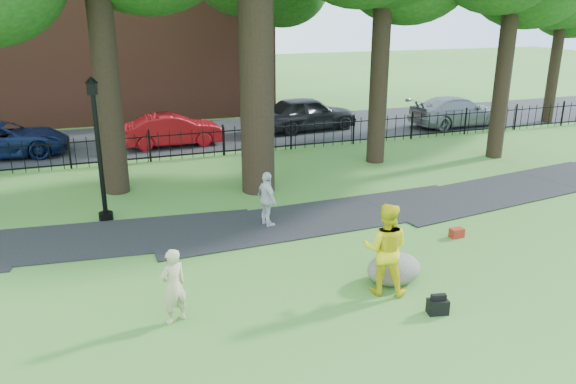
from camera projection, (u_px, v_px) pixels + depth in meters
name	position (u px, v px, depth m)	size (l,w,h in m)	color
ground	(348.00, 281.00, 12.78)	(120.00, 120.00, 0.00)	#3C7027
footpath	(321.00, 218.00, 16.58)	(36.00, 2.60, 0.03)	black
street	(204.00, 135.00, 27.06)	(80.00, 7.00, 0.02)	black
iron_fence	(223.00, 141.00, 23.30)	(44.00, 0.04, 1.20)	black
brick_building	(98.00, 5.00, 31.02)	(18.00, 8.00, 12.00)	brown
woman	(173.00, 286.00, 10.91)	(0.57, 0.37, 1.56)	tan
man	(385.00, 249.00, 11.98)	(1.00, 0.78, 2.05)	yellow
pedestrian	(267.00, 200.00, 15.70)	(0.94, 0.39, 1.60)	silver
boulder	(394.00, 267.00, 12.65)	(1.25, 0.95, 0.73)	gray
lamppost	(99.00, 152.00, 15.78)	(0.41, 0.41, 4.15)	black
backpack	(438.00, 307.00, 11.39)	(0.41, 0.26, 0.31)	black
red_bag	(457.00, 233.00, 15.15)	(0.37, 0.23, 0.25)	maroon
red_sedan	(173.00, 130.00, 24.87)	(1.51, 4.32, 1.42)	maroon
navy_van	(3.00, 140.00, 23.07)	(2.38, 5.15, 1.43)	#0C1A40
grey_car	(308.00, 113.00, 27.97)	(2.01, 5.00, 1.70)	black
silver_car	(456.00, 111.00, 28.99)	(2.12, 5.21, 1.51)	gray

